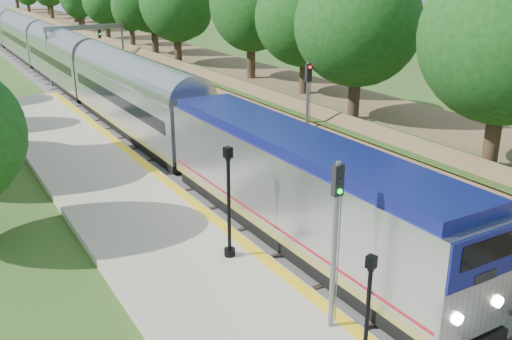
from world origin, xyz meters
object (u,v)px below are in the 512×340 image
lamppost_far (229,209)px  signal_platform (335,229)px  signal_gantry (85,38)px  signal_farside (307,105)px  train (64,63)px  lamppost_mid (366,325)px

lamppost_far → signal_platform: 6.33m
signal_gantry → lamppost_far: (-5.94, -43.38, -2.31)m
signal_farside → lamppost_far: bearing=-140.0°
lamppost_far → train: bearing=85.4°
train → lamppost_mid: train is taller
signal_gantry → lamppost_mid: 52.50m
signal_gantry → train: signal_gantry is taller
train → lamppost_far: size_ratio=22.70×
signal_gantry → signal_farside: bearing=-84.0°
signal_gantry → train: size_ratio=0.08×
train → lamppost_far: bearing=-94.6°
lamppost_mid → lamppost_far: 8.69m
lamppost_far → signal_farside: (9.67, 8.10, 1.62)m
train → lamppost_mid: size_ratio=27.00×
lamppost_mid → signal_platform: (0.78, 2.55, 1.80)m
signal_platform → signal_farside: (9.10, 14.23, 0.16)m
train → lamppost_mid: bearing=-94.0°
signal_gantry → lamppost_mid: size_ratio=2.10×
signal_gantry → signal_platform: signal_platform is taller
train → signal_platform: size_ratio=18.51×
signal_gantry → lamppost_mid: signal_gantry is taller
signal_gantry → lamppost_far: bearing=-97.8°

